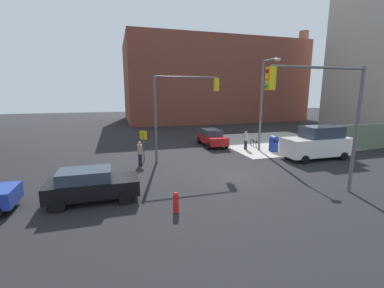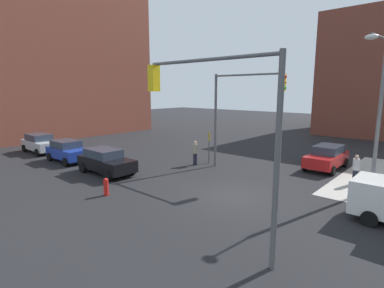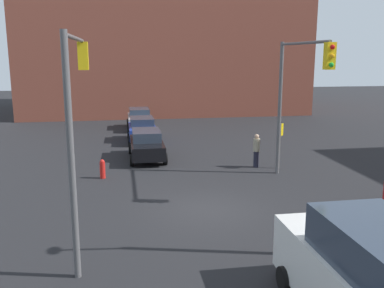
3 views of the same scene
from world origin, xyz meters
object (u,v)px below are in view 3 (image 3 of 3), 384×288
at_px(van_white_delivery, 369,280).
at_px(traffic_signal_se_corner, 76,98).
at_px(traffic_signal_nw_corner, 297,84).
at_px(fire_hydrant, 102,169).
at_px(hatchback_blue, 142,129).
at_px(pedestrian_waiting, 256,150).
at_px(sedan_black, 147,144).
at_px(hatchback_silver, 139,118).

bearing_deg(van_white_delivery, traffic_signal_se_corner, -131.90).
height_order(traffic_signal_nw_corner, fire_hydrant, traffic_signal_nw_corner).
bearing_deg(hatchback_blue, pedestrian_waiting, 34.93).
distance_m(fire_hydrant, sedan_black, 4.38).
distance_m(hatchback_silver, van_white_delivery, 27.27).
bearing_deg(traffic_signal_nw_corner, van_white_delivery, -14.37).
bearing_deg(fire_hydrant, van_white_delivery, 24.76).
distance_m(sedan_black, van_white_delivery, 17.07).
distance_m(traffic_signal_nw_corner, hatchback_silver, 18.05).
height_order(fire_hydrant, van_white_delivery, van_white_delivery).
bearing_deg(hatchback_silver, sedan_black, -0.26).
xyz_separation_m(traffic_signal_se_corner, pedestrian_waiting, (-8.16, 8.30, -3.70)).
distance_m(traffic_signal_nw_corner, traffic_signal_se_corner, 10.24).
relative_size(hatchback_silver, sedan_black, 0.96).
bearing_deg(sedan_black, hatchback_silver, 179.74).
distance_m(fire_hydrant, van_white_delivery, 14.35).
distance_m(traffic_signal_se_corner, pedestrian_waiting, 12.21).
xyz_separation_m(hatchback_blue, pedestrian_waiting, (8.06, 5.63, 0.10)).
bearing_deg(fire_hydrant, pedestrian_waiting, 95.71).
bearing_deg(traffic_signal_nw_corner, hatchback_silver, -159.12).
bearing_deg(pedestrian_waiting, hatchback_silver, -128.73).
bearing_deg(traffic_signal_nw_corner, hatchback_blue, -150.81).
height_order(hatchback_silver, hatchback_blue, same).
bearing_deg(hatchback_blue, van_white_delivery, 9.43).
bearing_deg(van_white_delivery, hatchback_blue, -170.57).
bearing_deg(hatchback_silver, van_white_delivery, 7.57).
bearing_deg(hatchback_silver, traffic_signal_nw_corner, 20.88).
bearing_deg(traffic_signal_se_corner, hatchback_silver, 172.78).
xyz_separation_m(traffic_signal_se_corner, hatchback_blue, (-16.22, 2.67, -3.80)).
distance_m(fire_hydrant, hatchback_silver, 14.23).
distance_m(hatchback_blue, pedestrian_waiting, 9.84).
height_order(sedan_black, pedestrian_waiting, pedestrian_waiting).
bearing_deg(traffic_signal_se_corner, sedan_black, 166.42).
xyz_separation_m(hatchback_blue, sedan_black, (5.20, -0.01, 0.00)).
bearing_deg(fire_hydrant, hatchback_silver, 170.25).
xyz_separation_m(traffic_signal_nw_corner, van_white_delivery, (10.54, -2.70, -3.33)).
height_order(traffic_signal_se_corner, hatchback_silver, traffic_signal_se_corner).
bearing_deg(traffic_signal_se_corner, traffic_signal_nw_corner, 118.50).
relative_size(traffic_signal_nw_corner, sedan_black, 1.51).
bearing_deg(traffic_signal_se_corner, pedestrian_waiting, 134.50).
distance_m(traffic_signal_nw_corner, fire_hydrant, 9.94).
height_order(hatchback_blue, sedan_black, same).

